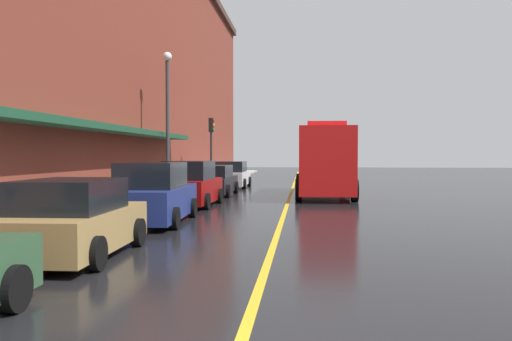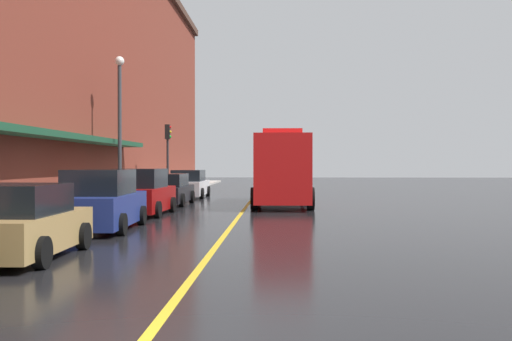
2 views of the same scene
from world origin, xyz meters
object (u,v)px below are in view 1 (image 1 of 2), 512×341
(parked_car_1, at_px, (73,220))
(fire_truck, at_px, (323,162))
(parked_car_5, at_px, (232,175))
(parked_car_4, at_px, (215,181))
(parking_meter_2, at_px, (202,172))
(traffic_light_near, at_px, (211,138))
(parking_meter_1, at_px, (142,182))
(parking_meter_3, at_px, (198,173))
(parked_car_3, at_px, (191,185))
(street_lamp_left, at_px, (168,107))
(parked_car_2, at_px, (154,195))

(parked_car_1, distance_m, fire_truck, 17.56)
(fire_truck, bearing_deg, parked_car_5, -137.92)
(parked_car_5, bearing_deg, parked_car_4, -179.68)
(parking_meter_2, bearing_deg, traffic_light_near, 88.80)
(fire_truck, relative_size, traffic_light_near, 2.18)
(parking_meter_1, bearing_deg, parking_meter_3, 90.00)
(parking_meter_1, bearing_deg, parked_car_4, 78.72)
(parked_car_4, bearing_deg, traffic_light_near, 12.05)
(parking_meter_3, xyz_separation_m, traffic_light_near, (0.06, 3.96, 2.10))
(parked_car_3, height_order, fire_truck, fire_truck)
(fire_truck, height_order, parking_meter_1, fire_truck)
(parked_car_3, relative_size, fire_truck, 0.46)
(parked_car_5, height_order, traffic_light_near, traffic_light_near)
(parked_car_1, distance_m, parked_car_3, 10.64)
(parking_meter_3, relative_size, traffic_light_near, 0.31)
(parking_meter_1, bearing_deg, parking_meter_2, 90.00)
(parking_meter_1, xyz_separation_m, street_lamp_left, (-0.60, 6.06, 3.34))
(parked_car_2, bearing_deg, parked_car_5, -2.29)
(parked_car_2, distance_m, street_lamp_left, 10.40)
(parking_meter_1, bearing_deg, street_lamp_left, 95.66)
(parking_meter_3, bearing_deg, parked_car_5, 64.97)
(parked_car_2, bearing_deg, parking_meter_2, 3.33)
(parked_car_3, distance_m, traffic_light_near, 13.06)
(parked_car_3, distance_m, parked_car_4, 5.68)
(parked_car_1, xyz_separation_m, parked_car_3, (0.12, 10.64, 0.10))
(parked_car_3, distance_m, parked_car_5, 12.00)
(parked_car_3, xyz_separation_m, parking_meter_3, (-1.47, 8.82, 0.20))
(parked_car_5, xyz_separation_m, parking_meter_2, (-1.49, -2.16, 0.28))
(parked_car_2, bearing_deg, fire_truck, -28.64)
(parked_car_1, height_order, parking_meter_3, parked_car_1)
(parked_car_2, height_order, parking_meter_1, parked_car_2)
(parked_car_3, xyz_separation_m, parked_car_5, (0.02, 12.00, -0.07))
(traffic_light_near, bearing_deg, parked_car_2, -85.56)
(parked_car_4, height_order, parking_meter_3, parked_car_4)
(fire_truck, height_order, parking_meter_3, fire_truck)
(parked_car_4, xyz_separation_m, parking_meter_2, (-1.48, 4.17, 0.33))
(parked_car_1, xyz_separation_m, parking_meter_2, (-1.35, 20.49, 0.30))
(parked_car_4, distance_m, street_lamp_left, 4.43)
(fire_truck, bearing_deg, parked_car_1, -19.28)
(fire_truck, xyz_separation_m, parking_meter_3, (-7.03, 2.86, -0.64))
(parked_car_1, distance_m, parking_meter_1, 9.01)
(parked_car_1, relative_size, street_lamp_left, 0.61)
(parked_car_1, bearing_deg, traffic_light_near, 1.80)
(parked_car_3, distance_m, street_lamp_left, 5.95)
(parked_car_2, bearing_deg, parking_meter_3, 3.73)
(parking_meter_1, bearing_deg, traffic_light_near, 89.76)
(fire_truck, distance_m, traffic_light_near, 9.86)
(parked_car_2, bearing_deg, traffic_light_near, 2.24)
(street_lamp_left, bearing_deg, parking_meter_2, 83.81)
(parking_meter_2, xyz_separation_m, traffic_light_near, (0.06, 2.93, 2.10))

